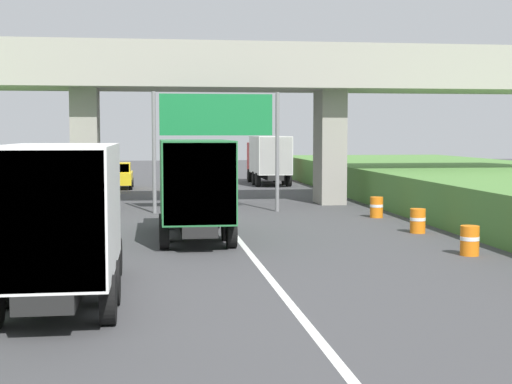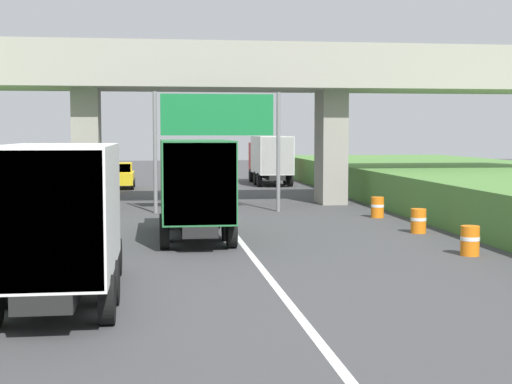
{
  "view_description": "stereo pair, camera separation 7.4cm",
  "coord_description": "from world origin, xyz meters",
  "px_view_note": "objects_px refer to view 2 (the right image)",
  "views": [
    {
      "loc": [
        -2.91,
        -0.3,
        3.69
      ],
      "look_at": [
        0.0,
        20.88,
        2.0
      ],
      "focal_mm": 52.77,
      "sensor_mm": 36.0,
      "label": 1
    },
    {
      "loc": [
        -2.84,
        -0.31,
        3.69
      ],
      "look_at": [
        0.0,
        20.88,
        2.0
      ],
      "focal_mm": 52.77,
      "sensor_mm": 36.0,
      "label": 2
    }
  ],
  "objects_px": {
    "truck_green": "(194,183)",
    "construction_barrel_4": "(418,221)",
    "construction_barrel_5": "(377,207)",
    "overhead_highway_sign": "(217,123)",
    "truck_red": "(270,157)",
    "car_yellow": "(120,176)",
    "construction_barrel_3": "(470,240)",
    "truck_white": "(63,213)"
  },
  "relations": [
    {
      "from": "car_yellow",
      "to": "construction_barrel_5",
      "type": "distance_m",
      "value": 22.27
    },
    {
      "from": "overhead_highway_sign",
      "to": "truck_green",
      "type": "bearing_deg",
      "value": -99.99
    },
    {
      "from": "truck_green",
      "to": "car_yellow",
      "type": "distance_m",
      "value": 24.58
    },
    {
      "from": "construction_barrel_5",
      "to": "truck_green",
      "type": "bearing_deg",
      "value": -146.46
    },
    {
      "from": "construction_barrel_3",
      "to": "construction_barrel_4",
      "type": "height_order",
      "value": "same"
    },
    {
      "from": "overhead_highway_sign",
      "to": "car_yellow",
      "type": "bearing_deg",
      "value": 108.18
    },
    {
      "from": "car_yellow",
      "to": "construction_barrel_3",
      "type": "xyz_separation_m",
      "value": [
        11.68,
        -29.02,
        -0.4
      ]
    },
    {
      "from": "truck_green",
      "to": "construction_barrel_5",
      "type": "height_order",
      "value": "truck_green"
    },
    {
      "from": "overhead_highway_sign",
      "to": "construction_barrel_5",
      "type": "xyz_separation_m",
      "value": [
        6.71,
        -3.11,
        -3.67
      ]
    },
    {
      "from": "construction_barrel_4",
      "to": "truck_white",
      "type": "bearing_deg",
      "value": -140.27
    },
    {
      "from": "truck_white",
      "to": "construction_barrel_3",
      "type": "distance_m",
      "value": 12.34
    },
    {
      "from": "truck_green",
      "to": "construction_barrel_3",
      "type": "height_order",
      "value": "truck_green"
    },
    {
      "from": "truck_red",
      "to": "car_yellow",
      "type": "relative_size",
      "value": 1.78
    },
    {
      "from": "construction_barrel_4",
      "to": "construction_barrel_5",
      "type": "bearing_deg",
      "value": 90.23
    },
    {
      "from": "truck_white",
      "to": "construction_barrel_4",
      "type": "distance_m",
      "value": 15.15
    },
    {
      "from": "construction_barrel_4",
      "to": "construction_barrel_5",
      "type": "relative_size",
      "value": 1.0
    },
    {
      "from": "overhead_highway_sign",
      "to": "construction_barrel_5",
      "type": "height_order",
      "value": "overhead_highway_sign"
    },
    {
      "from": "truck_red",
      "to": "truck_white",
      "type": "relative_size",
      "value": 1.0
    },
    {
      "from": "truck_red",
      "to": "truck_green",
      "type": "relative_size",
      "value": 1.0
    },
    {
      "from": "truck_green",
      "to": "car_yellow",
      "type": "bearing_deg",
      "value": 98.56
    },
    {
      "from": "car_yellow",
      "to": "construction_barrel_4",
      "type": "distance_m",
      "value": 26.72
    },
    {
      "from": "car_yellow",
      "to": "construction_barrel_5",
      "type": "relative_size",
      "value": 4.56
    },
    {
      "from": "overhead_highway_sign",
      "to": "construction_barrel_4",
      "type": "bearing_deg",
      "value": -50.61
    },
    {
      "from": "truck_red",
      "to": "construction_barrel_5",
      "type": "xyz_separation_m",
      "value": [
        1.47,
        -21.41,
        -1.47
      ]
    },
    {
      "from": "truck_green",
      "to": "construction_barrel_4",
      "type": "height_order",
      "value": "truck_green"
    },
    {
      "from": "overhead_highway_sign",
      "to": "car_yellow",
      "type": "relative_size",
      "value": 1.43
    },
    {
      "from": "truck_white",
      "to": "construction_barrel_3",
      "type": "height_order",
      "value": "truck_white"
    },
    {
      "from": "construction_barrel_5",
      "to": "construction_barrel_4",
      "type": "bearing_deg",
      "value": -89.77
    },
    {
      "from": "truck_red",
      "to": "construction_barrel_3",
      "type": "xyz_separation_m",
      "value": [
        1.27,
        -31.6,
        -1.47
      ]
    },
    {
      "from": "truck_green",
      "to": "construction_barrel_4",
      "type": "relative_size",
      "value": 8.11
    },
    {
      "from": "truck_green",
      "to": "construction_barrel_4",
      "type": "bearing_deg",
      "value": 2.48
    },
    {
      "from": "truck_white",
      "to": "construction_barrel_5",
      "type": "bearing_deg",
      "value": 51.84
    },
    {
      "from": "construction_barrel_3",
      "to": "construction_barrel_5",
      "type": "bearing_deg",
      "value": 88.87
    },
    {
      "from": "car_yellow",
      "to": "overhead_highway_sign",
      "type": "bearing_deg",
      "value": -71.82
    },
    {
      "from": "truck_red",
      "to": "car_yellow",
      "type": "distance_m",
      "value": 10.77
    },
    {
      "from": "truck_red",
      "to": "car_yellow",
      "type": "xyz_separation_m",
      "value": [
        -10.41,
        -2.58,
        -1.08
      ]
    },
    {
      "from": "truck_red",
      "to": "construction_barrel_4",
      "type": "bearing_deg",
      "value": -86.78
    },
    {
      "from": "truck_green",
      "to": "car_yellow",
      "type": "relative_size",
      "value": 1.78
    },
    {
      "from": "overhead_highway_sign",
      "to": "truck_green",
      "type": "relative_size",
      "value": 0.81
    },
    {
      "from": "overhead_highway_sign",
      "to": "truck_green",
      "type": "xyz_separation_m",
      "value": [
        -1.51,
        -8.56,
        -2.19
      ]
    },
    {
      "from": "construction_barrel_5",
      "to": "overhead_highway_sign",
      "type": "bearing_deg",
      "value": 155.15
    },
    {
      "from": "truck_red",
      "to": "construction_barrel_4",
      "type": "xyz_separation_m",
      "value": [
        1.49,
        -26.51,
        -1.47
      ]
    }
  ]
}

